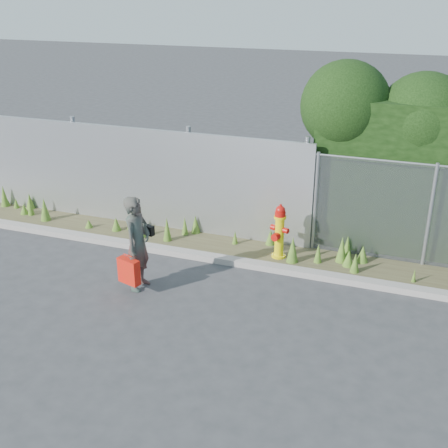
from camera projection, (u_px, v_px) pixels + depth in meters
ground at (212, 314)px, 9.24m from camera, size 80.00×80.00×0.00m
curb at (246, 263)px, 10.77m from camera, size 16.00×0.22×0.12m
weed_strip at (241, 242)px, 11.47m from camera, size 16.00×1.32×0.55m
corrugated_fence at (123, 175)px, 12.42m from camera, size 8.50×0.21×2.30m
fire_hydrant at (279, 232)px, 10.92m from camera, size 0.38×0.34×1.13m
woman at (138, 243)px, 9.73m from camera, size 0.44×0.64×1.72m
red_tote_bag at (129, 271)px, 9.69m from camera, size 0.41×0.15×0.54m
black_shoulder_bag at (148, 230)px, 9.86m from camera, size 0.23×0.10×0.17m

